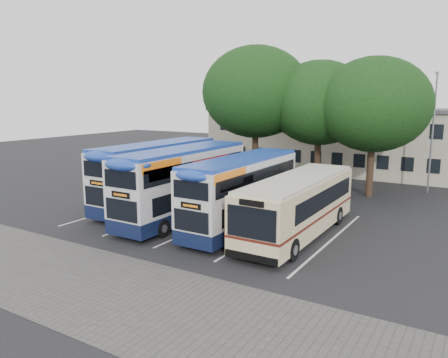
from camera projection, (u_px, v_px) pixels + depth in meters
ground at (225, 260)px, 19.64m from camera, size 120.00×120.00×0.00m
paving_strip at (111, 291)px, 16.46m from camera, size 40.00×6.00×0.01m
bay_lines at (214, 221)px, 25.75m from camera, size 14.12×11.00×0.01m
depot_building at (371, 141)px, 41.73m from camera, size 32.40×8.40×6.20m
lamp_post at (433, 126)px, 32.41m from camera, size 0.25×1.05×9.06m
tree_left at (256, 92)px, 35.34m from camera, size 8.72×8.72×11.35m
tree_mid at (319, 103)px, 33.76m from camera, size 7.68×7.68×10.06m
tree_right at (374, 105)px, 31.10m from camera, size 7.98×7.98×10.10m
bus_dd_left at (158, 172)px, 28.72m from camera, size 2.49×10.29×4.29m
bus_dd_mid at (184, 181)px, 25.78m from camera, size 2.49×10.29×4.29m
bus_dd_right at (242, 190)px, 23.98m from camera, size 2.33×9.62×4.01m
bus_single at (299, 202)px, 22.85m from camera, size 2.68×10.54×3.14m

